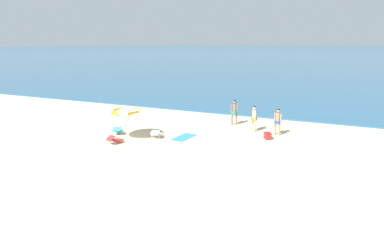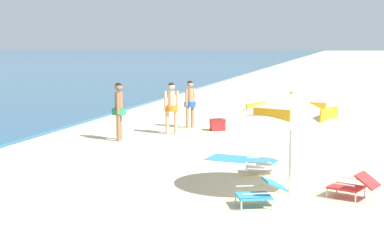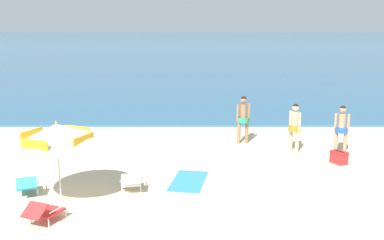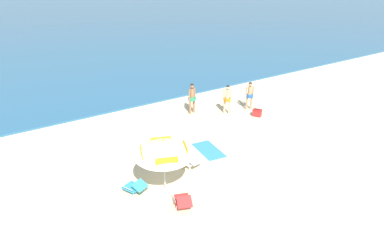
{
  "view_description": "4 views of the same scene",
  "coord_description": "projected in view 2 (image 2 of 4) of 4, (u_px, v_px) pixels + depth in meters",
  "views": [
    {
      "loc": [
        7.54,
        -11.55,
        5.7
      ],
      "look_at": [
        0.25,
        5.66,
        1.04
      ],
      "focal_mm": 29.12,
      "sensor_mm": 36.0,
      "label": 1
    },
    {
      "loc": [
        -14.26,
        2.91,
        2.9
      ],
      "look_at": [
        0.09,
        6.63,
        0.96
      ],
      "focal_mm": 52.7,
      "sensor_mm": 36.0,
      "label": 2
    },
    {
      "loc": [
        0.0,
        -6.39,
        4.2
      ],
      "look_at": [
        -0.01,
        7.81,
        1.24
      ],
      "focal_mm": 40.43,
      "sensor_mm": 36.0,
      "label": 3
    },
    {
      "loc": [
        -8.12,
        -4.87,
        6.96
      ],
      "look_at": [
        -0.17,
        6.46,
        1.1
      ],
      "focal_mm": 29.85,
      "sensor_mm": 36.0,
      "label": 4
    }
  ],
  "objects": [
    {
      "name": "lounge_chair_facing_sea",
      "position": [
        264.0,
        162.0,
        12.87
      ],
      "size": [
        0.67,
        0.94,
        0.5
      ],
      "color": "white",
      "rests_on": "ground"
    },
    {
      "name": "person_wading_in",
      "position": [
        190.0,
        101.0,
        20.12
      ],
      "size": [
        0.47,
        0.42,
        1.7
      ],
      "color": "tan",
      "rests_on": "ground"
    },
    {
      "name": "lounge_chair_beside_umbrella",
      "position": [
        261.0,
        192.0,
        10.25
      ],
      "size": [
        0.82,
        1.01,
        0.51
      ],
      "color": "teal",
      "rests_on": "ground"
    },
    {
      "name": "beach_umbrella_striped_main",
      "position": [
        291.0,
        106.0,
        10.91
      ],
      "size": [
        2.94,
        2.96,
        2.09
      ],
      "color": "silver",
      "rests_on": "ground"
    },
    {
      "name": "beach_towel",
      "position": [
        242.0,
        159.0,
        14.55
      ],
      "size": [
        1.19,
        1.92,
        0.01
      ],
      "primitive_type": "cube",
      "rotation": [
        0.0,
        0.0,
        6.12
      ],
      "color": "#3384BC",
      "rests_on": "ground"
    },
    {
      "name": "person_standing_near_shore",
      "position": [
        171.0,
        104.0,
        18.69
      ],
      "size": [
        0.42,
        0.45,
        1.72
      ],
      "color": "#D8A87F",
      "rests_on": "ground"
    },
    {
      "name": "lounge_chair_under_umbrella",
      "position": [
        354.0,
        185.0,
        10.79
      ],
      "size": [
        0.83,
        1.03,
        0.53
      ],
      "color": "red",
      "rests_on": "ground"
    },
    {
      "name": "cooler_box",
      "position": [
        218.0,
        125.0,
        19.56
      ],
      "size": [
        0.54,
        0.6,
        0.43
      ],
      "color": "red",
      "rests_on": "ground"
    },
    {
      "name": "person_standing_beside",
      "position": [
        119.0,
        107.0,
        17.4
      ],
      "size": [
        0.52,
        0.44,
        1.8
      ],
      "color": "#8C6042",
      "rests_on": "ground"
    }
  ]
}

